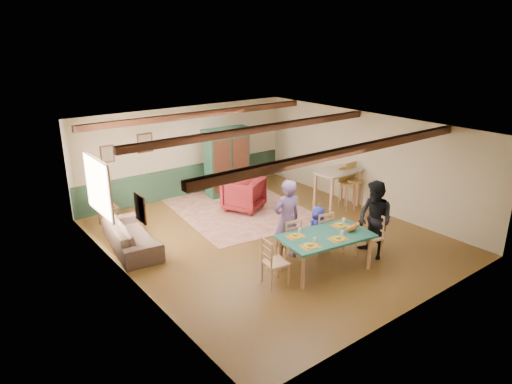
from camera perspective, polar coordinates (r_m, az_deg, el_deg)
floor at (r=11.25m, az=1.61°, el=-5.59°), size 8.00×8.00×0.00m
wall_back at (r=13.97m, az=-8.74°, el=5.03°), size 7.00×0.02×2.70m
wall_left at (r=9.10m, az=-15.76°, el=-3.27°), size 0.02×8.00×2.70m
wall_right at (r=13.16m, az=13.64°, el=3.82°), size 0.02×8.00×2.70m
ceiling at (r=10.41m, az=1.74°, el=8.03°), size 7.00×8.00×0.02m
wainscot_back at (r=14.20m, az=-8.52°, el=1.49°), size 6.95×0.03×0.90m
ceiling_beam_front at (r=8.81m, az=11.23°, el=5.00°), size 6.95×0.16×0.16m
ceiling_beam_mid at (r=10.74m, az=0.38°, el=7.89°), size 6.95×0.16×0.16m
ceiling_beam_back at (r=12.86m, az=-6.83°, el=9.64°), size 6.95×0.16×0.16m
window_left at (r=10.56m, az=-19.22°, el=0.65°), size 0.06×1.60×1.30m
picture_left_wall at (r=8.44m, az=-14.26°, el=-1.98°), size 0.04×0.42×0.52m
picture_back_a at (r=13.29m, az=-13.70°, el=5.97°), size 0.45×0.04×0.55m
picture_back_b at (r=12.93m, az=-18.09°, el=4.53°), size 0.38×0.04×0.48m
dining_table at (r=9.69m, az=8.62°, el=-7.51°), size 2.03×1.32×0.79m
dining_chair_far_left at (r=9.98m, az=4.07°, el=-5.84°), size 0.51×0.52×1.00m
dining_chair_far_right at (r=10.43m, az=7.99°, el=-4.85°), size 0.51×0.52×1.00m
dining_chair_end_left at (r=9.03m, az=2.44°, el=-8.66°), size 0.52×0.51×1.00m
dining_chair_end_right at (r=10.37m, az=14.02°, el=-5.39°), size 0.52×0.51×1.00m
person_man at (r=9.88m, az=3.86°, el=-3.52°), size 0.72×0.53×1.82m
person_woman at (r=10.30m, az=14.62°, el=-3.40°), size 0.78×0.93×1.74m
person_child at (r=10.47m, az=7.72°, el=-4.55°), size 0.56×0.41×1.06m
cat at (r=9.75m, az=11.86°, el=-4.37°), size 0.40×0.20×0.19m
place_setting_near_left at (r=8.99m, az=6.81°, el=-6.45°), size 0.46×0.38×0.11m
place_setting_near_center at (r=9.38m, az=10.24°, el=-5.51°), size 0.46×0.38×0.11m
place_setting_far_left at (r=9.38m, az=4.95°, el=-5.25°), size 0.46×0.38×0.11m
place_setting_far_right at (r=10.03m, az=10.49°, el=-3.85°), size 0.46×0.38×0.11m
area_rug at (r=12.90m, az=-2.02°, el=-2.24°), size 3.68×4.22×0.01m
armoire at (r=13.91m, az=-3.64°, el=3.79°), size 1.50×0.69×2.06m
armchair at (r=12.79m, az=-1.58°, el=-0.25°), size 1.35×1.36×0.92m
sofa at (r=10.93m, az=-15.33°, el=-5.26°), size 1.14×2.29×0.64m
end_table at (r=12.39m, az=-17.95°, el=-2.84°), size 0.44×0.44×0.53m
table_lamp at (r=12.21m, az=-18.20°, el=-0.62°), size 0.29×0.29×0.49m
counter_table at (r=13.09m, az=10.08°, el=0.36°), size 1.37×0.85×1.11m
bar_stool_left at (r=13.03m, az=11.40°, el=0.39°), size 0.46×0.50×1.20m
bar_stool_right at (r=13.18m, az=12.25°, el=0.74°), size 0.46×0.50×1.28m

